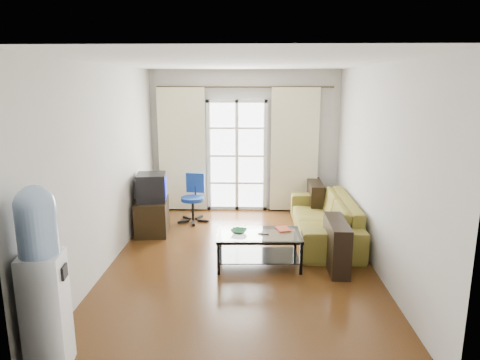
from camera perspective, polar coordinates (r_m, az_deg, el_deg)
name	(u,v)px	position (r m, az deg, el deg)	size (l,w,h in m)	color
floor	(241,261)	(6.12, 0.14, -10.77)	(5.20, 5.20, 0.00)	#523013
ceiling	(241,63)	(5.62, 0.15, 15.39)	(5.20, 5.20, 0.00)	white
wall_back	(245,141)	(8.28, 0.64, 5.16)	(3.60, 0.02, 2.70)	silver
wall_front	(232,233)	(3.20, -1.13, -7.11)	(3.60, 0.02, 2.70)	silver
wall_left	(108,166)	(6.04, -17.20, 1.77)	(0.02, 5.20, 2.70)	silver
wall_right	(377,168)	(5.95, 17.76, 1.57)	(0.02, 5.20, 2.70)	silver
french_door	(237,156)	(8.27, -0.42, 3.23)	(1.16, 0.06, 2.15)	white
curtain_rod	(245,87)	(8.11, 0.64, 12.30)	(0.04, 0.04, 3.30)	#4C3F2D
curtain_left	(182,150)	(8.29, -7.72, 4.01)	(0.90, 0.07, 2.35)	#EBE8BD
curtain_right	(294,150)	(8.22, 7.27, 3.95)	(0.90, 0.07, 2.35)	#EBE8BD
radiator	(285,194)	(8.40, 6.07, -1.89)	(0.64, 0.12, 0.64)	gray
sofa	(324,218)	(7.02, 11.12, -4.98)	(0.93, 2.30, 0.67)	olive
coffee_table	(259,245)	(5.89, 2.52, -8.63)	(1.15, 0.68, 0.46)	silver
bowl	(239,231)	(5.82, -0.16, -6.87)	(0.27, 0.27, 0.05)	#2F834F
book	(277,230)	(5.96, 4.99, -6.61)	(0.23, 0.27, 0.02)	#A21421
remote	(263,234)	(5.80, 3.14, -7.16)	(0.14, 0.04, 0.02)	black
tv_stand	(152,216)	(7.30, -11.64, -4.77)	(0.51, 0.76, 0.56)	black
crt_tv	(150,187)	(7.14, -11.85, -0.96)	(0.55, 0.55, 0.45)	black
task_chair	(193,208)	(7.77, -6.24, -3.69)	(0.67, 0.67, 0.86)	black
water_cooler	(43,276)	(4.02, -24.83, -11.59)	(0.39, 0.38, 1.65)	white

